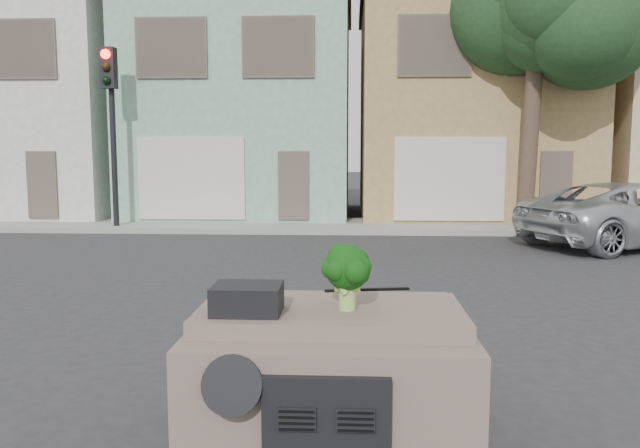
{
  "coord_description": "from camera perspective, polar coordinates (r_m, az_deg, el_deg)",
  "views": [
    {
      "loc": [
        0.15,
        -7.6,
        2.25
      ],
      "look_at": [
        -0.26,
        0.5,
        1.3
      ],
      "focal_mm": 35.0,
      "sensor_mm": 36.0,
      "label": 1
    }
  ],
  "objects": [
    {
      "name": "ground_plane",
      "position": [
        7.93,
        1.74,
        -9.81
      ],
      "size": [
        120.0,
        120.0,
        0.0
      ],
      "primitive_type": "plane",
      "color": "#303033",
      "rests_on": "ground"
    },
    {
      "name": "sidewalk",
      "position": [
        18.24,
        2.42,
        -0.17
      ],
      "size": [
        40.0,
        3.0,
        0.15
      ],
      "primitive_type": "cube",
      "color": "gray",
      "rests_on": "ground"
    },
    {
      "name": "townhouse_white",
      "position": [
        24.8,
        -24.17,
        9.63
      ],
      "size": [
        7.2,
        8.2,
        7.55
      ],
      "primitive_type": "cube",
      "color": "silver",
      "rests_on": "ground"
    },
    {
      "name": "townhouse_mint",
      "position": [
        22.46,
        -6.56,
        10.54
      ],
      "size": [
        7.2,
        8.2,
        7.55
      ],
      "primitive_type": "cube",
      "color": "#86B598",
      "rests_on": "ground"
    },
    {
      "name": "townhouse_tan",
      "position": [
        22.49,
        12.98,
        10.41
      ],
      "size": [
        7.2,
        8.2,
        7.55
      ],
      "primitive_type": "cube",
      "color": "tan",
      "rests_on": "ground"
    },
    {
      "name": "silver_pickup",
      "position": [
        16.61,
        26.54,
        -1.81
      ],
      "size": [
        6.02,
        4.55,
        1.52
      ],
      "primitive_type": "imported",
      "rotation": [
        0.0,
        0.0,
        2.0
      ],
      "color": "silver",
      "rests_on": "ground"
    },
    {
      "name": "traffic_signal",
      "position": [
        18.35,
        -18.49,
        7.28
      ],
      "size": [
        0.4,
        0.4,
        5.1
      ],
      "primitive_type": "cube",
      "color": "black",
      "rests_on": "ground"
    },
    {
      "name": "tree_near",
      "position": [
        18.18,
        18.84,
        12.65
      ],
      "size": [
        4.4,
        4.0,
        8.5
      ],
      "primitive_type": "cube",
      "color": "#1F4020",
      "rests_on": "ground"
    },
    {
      "name": "car_dashboard",
      "position": [
        4.91,
        1.03,
        -13.48
      ],
      "size": [
        2.0,
        1.8,
        1.12
      ],
      "primitive_type": "cube",
      "color": "#756155",
      "rests_on": "ground"
    },
    {
      "name": "instrument_hump",
      "position": [
        4.44,
        -6.66,
        -6.8
      ],
      "size": [
        0.48,
        0.38,
        0.2
      ],
      "primitive_type": "cube",
      "color": "black",
      "rests_on": "car_dashboard"
    },
    {
      "name": "wiper_arm",
      "position": [
        5.11,
        4.34,
        -6.0
      ],
      "size": [
        0.69,
        0.15,
        0.02
      ],
      "primitive_type": "cube",
      "rotation": [
        0.0,
        0.0,
        0.17
      ],
      "color": "black",
      "rests_on": "car_dashboard"
    },
    {
      "name": "broccoli",
      "position": [
        4.47,
        2.53,
        -4.83
      ],
      "size": [
        0.56,
        0.56,
        0.48
      ],
      "primitive_type": "cube",
      "rotation": [
        0.0,
        0.0,
        3.88
      ],
      "color": "#0D370B",
      "rests_on": "car_dashboard"
    }
  ]
}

